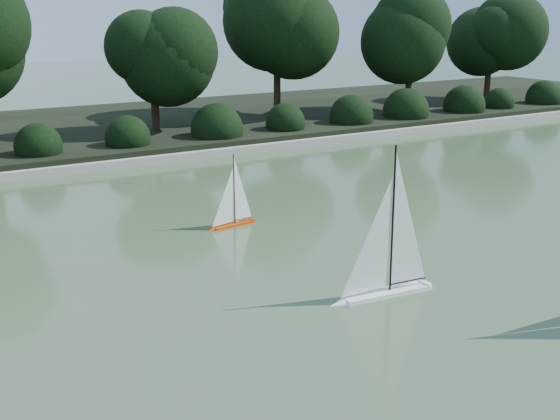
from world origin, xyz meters
TOP-DOWN VIEW (x-y plane):
  - ground at (0.00, 0.00)m, footprint 80.00×80.00m
  - pond_coping at (0.00, 9.00)m, footprint 40.00×0.35m
  - far_bank at (0.00, 13.00)m, footprint 40.00×8.00m
  - tree_line at (1.23, 11.44)m, footprint 26.31×3.93m
  - shrub_hedge at (0.00, 9.90)m, footprint 29.10×1.10m
  - sailboat_white_a at (-0.35, 0.58)m, footprint 1.43×0.34m
  - sailboat_orange at (-0.63, 3.98)m, footprint 0.91×0.25m

SIDE VIEW (x-z plane):
  - ground at x=0.00m, z-range 0.00..0.00m
  - pond_coping at x=0.00m, z-range 0.00..0.18m
  - far_bank at x=0.00m, z-range 0.00..0.30m
  - sailboat_orange at x=-0.63m, z-range -0.42..0.81m
  - sailboat_white_a at x=-0.35m, z-range -0.67..1.28m
  - shrub_hedge at x=0.00m, z-range -0.10..1.00m
  - tree_line at x=1.23m, z-range 0.45..4.83m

